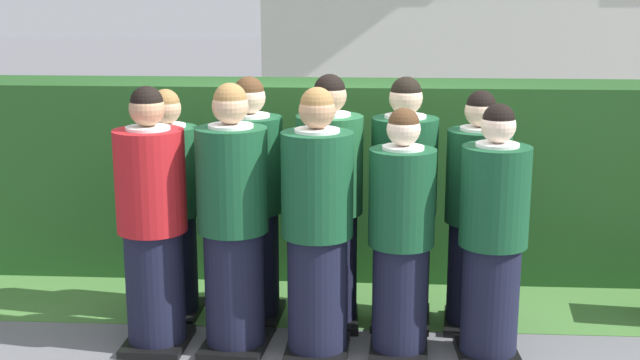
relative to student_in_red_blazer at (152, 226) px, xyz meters
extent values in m
plane|color=slate|center=(1.03, -0.04, -0.79)|extent=(60.00, 60.00, 0.00)
cylinder|color=black|center=(0.00, 0.00, -0.41)|extent=(0.37, 0.37, 0.77)
cube|color=black|center=(0.00, 0.00, -0.77)|extent=(0.40, 0.49, 0.05)
cylinder|color=#AD191E|center=(0.00, 0.00, 0.29)|extent=(0.43, 0.43, 0.63)
cylinder|color=white|center=(0.00, 0.00, 0.61)|extent=(0.27, 0.27, 0.03)
cube|color=gold|center=(0.01, 0.21, 0.42)|extent=(0.04, 0.01, 0.28)
sphere|color=tan|center=(0.00, 0.00, 0.73)|extent=(0.22, 0.22, 0.22)
sphere|color=black|center=(0.00, 0.00, 0.77)|extent=(0.20, 0.20, 0.20)
cylinder|color=black|center=(0.50, 0.00, -0.40)|extent=(0.37, 0.37, 0.78)
cube|color=black|center=(0.50, 0.00, -0.77)|extent=(0.43, 0.52, 0.05)
cylinder|color=#144728|center=(0.50, 0.00, 0.30)|extent=(0.44, 0.44, 0.64)
cylinder|color=white|center=(0.50, 0.00, 0.63)|extent=(0.27, 0.27, 0.03)
cube|color=gold|center=(0.52, 0.20, 0.43)|extent=(0.04, 0.02, 0.28)
sphere|color=tan|center=(0.50, 0.00, 0.75)|extent=(0.22, 0.22, 0.22)
sphere|color=olive|center=(0.50, 0.00, 0.79)|extent=(0.20, 0.20, 0.20)
cylinder|color=black|center=(1.02, -0.05, -0.41)|extent=(0.37, 0.37, 0.77)
cube|color=black|center=(1.02, -0.05, -0.77)|extent=(0.40, 0.49, 0.05)
cylinder|color=#144728|center=(1.02, -0.05, 0.29)|extent=(0.43, 0.43, 0.64)
cylinder|color=white|center=(1.02, -0.05, 0.62)|extent=(0.27, 0.27, 0.03)
cube|color=navy|center=(1.03, 0.15, 0.42)|extent=(0.04, 0.01, 0.28)
sphere|color=tan|center=(1.02, -0.05, 0.74)|extent=(0.22, 0.22, 0.22)
sphere|color=olive|center=(1.02, -0.05, 0.78)|extent=(0.20, 0.20, 0.20)
cylinder|color=black|center=(1.53, -0.02, -0.44)|extent=(0.34, 0.34, 0.71)
cube|color=black|center=(1.53, -0.02, -0.77)|extent=(0.38, 0.46, 0.05)
cylinder|color=#144728|center=(1.53, -0.02, 0.21)|extent=(0.40, 0.40, 0.59)
cylinder|color=white|center=(1.53, -0.02, 0.51)|extent=(0.25, 0.25, 0.03)
cube|color=navy|center=(1.54, 0.17, 0.33)|extent=(0.04, 0.01, 0.26)
sphere|color=beige|center=(1.53, -0.02, 0.63)|extent=(0.20, 0.20, 0.20)
sphere|color=#472D19|center=(1.53, -0.02, 0.66)|extent=(0.19, 0.19, 0.19)
cylinder|color=black|center=(2.08, -0.05, -0.43)|extent=(0.35, 0.35, 0.73)
cube|color=black|center=(2.08, -0.05, -0.77)|extent=(0.39, 0.47, 0.05)
cylinder|color=#144728|center=(2.08, -0.05, 0.24)|extent=(0.41, 0.41, 0.60)
cylinder|color=white|center=(2.08, -0.05, 0.54)|extent=(0.26, 0.26, 0.03)
cube|color=navy|center=(2.07, 0.15, 0.36)|extent=(0.04, 0.01, 0.26)
sphere|color=beige|center=(2.08, -0.05, 0.66)|extent=(0.21, 0.21, 0.21)
sphere|color=black|center=(2.08, -0.05, 0.70)|extent=(0.19, 0.19, 0.19)
cube|color=white|center=(2.07, 0.22, 0.15)|extent=(0.15, 0.02, 0.20)
cylinder|color=black|center=(-0.01, 0.51, -0.43)|extent=(0.35, 0.35, 0.73)
cube|color=black|center=(-0.01, 0.51, -0.77)|extent=(0.37, 0.46, 0.05)
cylinder|color=#19512D|center=(-0.01, 0.51, 0.23)|extent=(0.41, 0.41, 0.60)
cylinder|color=white|center=(-0.01, 0.51, 0.54)|extent=(0.25, 0.25, 0.03)
cube|color=navy|center=(-0.01, 0.71, 0.35)|extent=(0.04, 0.01, 0.26)
sphere|color=tan|center=(-0.01, 0.51, 0.66)|extent=(0.21, 0.21, 0.21)
sphere|color=olive|center=(-0.01, 0.51, 0.69)|extent=(0.19, 0.19, 0.19)
cylinder|color=black|center=(0.55, 0.49, -0.41)|extent=(0.37, 0.37, 0.77)
cube|color=black|center=(0.55, 0.49, -0.77)|extent=(0.41, 0.50, 0.05)
cylinder|color=#144728|center=(0.55, 0.49, 0.29)|extent=(0.43, 0.43, 0.64)
cylinder|color=white|center=(0.55, 0.49, 0.62)|extent=(0.27, 0.27, 0.03)
cube|color=#236038|center=(0.56, 0.70, 0.42)|extent=(0.04, 0.01, 0.28)
sphere|color=beige|center=(0.55, 0.49, 0.74)|extent=(0.22, 0.22, 0.22)
sphere|color=#472D19|center=(0.55, 0.49, 0.78)|extent=(0.20, 0.20, 0.20)
cylinder|color=black|center=(1.07, 0.45, -0.40)|extent=(0.37, 0.37, 0.78)
cube|color=black|center=(1.07, 0.45, -0.77)|extent=(0.41, 0.50, 0.05)
cylinder|color=#1E5B33|center=(1.07, 0.45, 0.31)|extent=(0.44, 0.44, 0.64)
cylinder|color=white|center=(1.07, 0.45, 0.64)|extent=(0.27, 0.27, 0.03)
cube|color=gold|center=(1.07, 0.66, 0.44)|extent=(0.04, 0.01, 0.28)
sphere|color=tan|center=(1.07, 0.45, 0.76)|extent=(0.22, 0.22, 0.22)
sphere|color=black|center=(1.07, 0.45, 0.80)|extent=(0.20, 0.20, 0.20)
cylinder|color=black|center=(1.56, 0.49, -0.41)|extent=(0.37, 0.37, 0.77)
cube|color=black|center=(1.56, 0.49, -0.77)|extent=(0.42, 0.50, 0.05)
cylinder|color=#144728|center=(1.56, 0.49, 0.30)|extent=(0.44, 0.44, 0.64)
cylinder|color=white|center=(1.56, 0.49, 0.62)|extent=(0.27, 0.27, 0.03)
cube|color=gold|center=(1.58, 0.70, 0.42)|extent=(0.04, 0.01, 0.28)
sphere|color=beige|center=(1.56, 0.49, 0.74)|extent=(0.22, 0.22, 0.22)
sphere|color=black|center=(1.56, 0.49, 0.78)|extent=(0.20, 0.20, 0.20)
cylinder|color=black|center=(2.04, 0.44, -0.43)|extent=(0.35, 0.35, 0.73)
cube|color=black|center=(2.04, 0.44, -0.77)|extent=(0.41, 0.49, 0.05)
cylinder|color=#144728|center=(2.04, 0.44, 0.25)|extent=(0.42, 0.42, 0.61)
cylinder|color=white|center=(2.04, 0.44, 0.55)|extent=(0.26, 0.26, 0.03)
cube|color=gold|center=(2.06, 0.64, 0.37)|extent=(0.04, 0.02, 0.27)
sphere|color=beige|center=(2.04, 0.44, 0.67)|extent=(0.21, 0.21, 0.21)
sphere|color=black|center=(2.04, 0.44, 0.71)|extent=(0.19, 0.19, 0.19)
cube|color=#214C1E|center=(1.03, 1.57, -0.04)|extent=(8.66, 0.70, 1.51)
cube|color=#477A38|center=(1.03, 0.77, -0.79)|extent=(8.66, 0.90, 0.01)
camera|label=1|loc=(1.35, -4.98, 1.48)|focal=47.75mm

